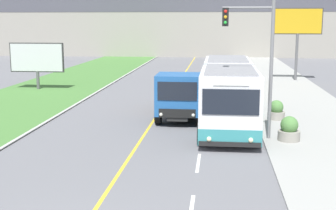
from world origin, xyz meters
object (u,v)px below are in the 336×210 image
Objects in this scene: city_bus at (228,93)px; planter_round_near at (289,130)px; dump_truck at (181,96)px; billboard_large at (298,25)px; billboard_small at (37,58)px; planter_round_second at (276,111)px; traffic_light_mast at (258,52)px.

city_bus is 4.60m from planter_round_near.
dump_truck is at bearing 141.11° from planter_round_near.
dump_truck is 20.04m from billboard_large.
planter_round_near is at bearing -53.60° from city_bus.
billboard_large is 22.53m from planter_round_near.
billboard_small is 3.90× the size of planter_round_near.
city_bus is 11.05× the size of planter_round_second.
billboard_small is 4.11× the size of planter_round_second.
traffic_light_mast is 6.06× the size of planter_round_second.
billboard_large reaches higher than dump_truck.
dump_truck is (-2.53, 0.58, -0.33)m from city_bus.
planter_round_near is (2.66, -3.60, -1.06)m from city_bus.
traffic_light_mast reaches higher than city_bus.
billboard_large is (5.14, 21.49, 0.94)m from traffic_light_mast.
traffic_light_mast reaches higher than dump_truck.
billboard_small is (-12.05, 10.17, 1.14)m from dump_truck.
billboard_small reaches higher than planter_round_near.
dump_truck is at bearing -176.05° from planter_round_second.
traffic_light_mast reaches higher than planter_round_second.
traffic_light_mast reaches higher than planter_round_near.
billboard_small is (-15.76, 14.05, -1.56)m from traffic_light_mast.
billboard_large is at bearing 63.30° from dump_truck.
traffic_light_mast reaches higher than billboard_small.
planter_round_near is (5.19, -4.18, -0.73)m from dump_truck.
dump_truck reaches higher than planter_round_second.
planter_round_near is 1.05× the size of planter_round_second.
planter_round_near is (-3.67, -21.79, -4.37)m from billboard_large.
dump_truck is 1.55× the size of billboard_small.
city_bus is at bearing -12.92° from dump_truck.
billboard_small reaches higher than city_bus.
traffic_light_mast is at bearing -70.27° from city_bus.
planter_round_near reaches higher than planter_round_second.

